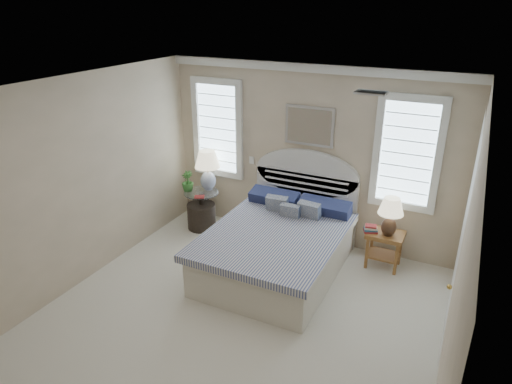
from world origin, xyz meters
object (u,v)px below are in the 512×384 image
Objects in this scene: bed at (280,244)px; floor_pot at (202,216)px; side_table_left at (202,206)px; lamp_right at (391,212)px; nightstand_right at (385,242)px; lamp_left at (208,166)px.

bed is 4.91× the size of floor_pot.
bed reaches higher than side_table_left.
lamp_right is (2.99, 0.06, 0.48)m from side_table_left.
floor_pot is at bearing -177.60° from nightstand_right.
side_table_left reaches higher than nightstand_right.
nightstand_right is (2.95, 0.10, -0.00)m from side_table_left.
nightstand_right is 2.96m from floor_pot.
nightstand_right is 1.14× the size of floor_pot.
floor_pot is at bearing 160.98° from bed.
nightstand_right reaches higher than floor_pot.
floor_pot is (0.00, -0.02, -0.18)m from side_table_left.
bed is 3.40× the size of lamp_left.
nightstand_right is 0.95× the size of lamp_right.
lamp_left is at bearing 154.94° from bed.
floor_pot is at bearing -103.10° from lamp_left.
floor_pot is 3.06m from lamp_right.
lamp_left reaches higher than side_table_left.
side_table_left is at bearing -105.18° from lamp_left.
bed is 1.56m from lamp_right.
nightstand_right is 0.79× the size of lamp_left.
nightstand_right is at bearing 128.36° from lamp_right.
lamp_left is at bearing 178.84° from nightstand_right.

